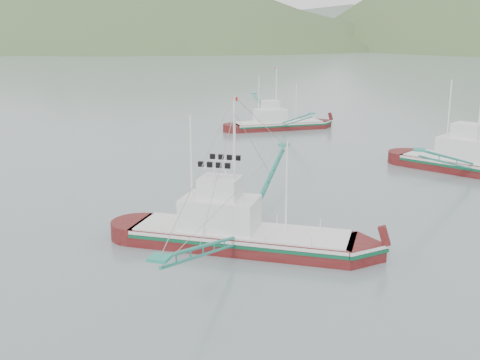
# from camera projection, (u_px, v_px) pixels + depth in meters

# --- Properties ---
(ground) EXTENTS (1200.00, 1200.00, 0.00)m
(ground) POSITION_uv_depth(u_px,v_px,m) (218.00, 243.00, 43.25)
(ground) COLOR slate
(ground) RESTS_ON ground
(main_boat) EXTENTS (15.70, 28.38, 11.48)m
(main_boat) POSITION_uv_depth(u_px,v_px,m) (238.00, 225.00, 42.03)
(main_boat) COLOR #4C0C0C
(main_boat) RESTS_ON ground
(bg_boat_far) EXTENTS (16.89, 22.59, 10.00)m
(bg_boat_far) POSITION_uv_depth(u_px,v_px,m) (278.00, 115.00, 89.90)
(bg_boat_far) COLOR #4C0C0C
(bg_boat_far) RESTS_ON ground
(bg_boat_right) EXTENTS (17.66, 27.81, 11.98)m
(bg_boat_right) POSITION_uv_depth(u_px,v_px,m) (480.00, 151.00, 62.60)
(bg_boat_right) COLOR #4C0C0C
(bg_boat_right) RESTS_ON ground
(headland_left) EXTENTS (448.00, 308.00, 210.00)m
(headland_left) POSITION_uv_depth(u_px,v_px,m) (126.00, 47.00, 425.27)
(headland_left) COLOR #405A2E
(headland_left) RESTS_ON ground
(ridge_distant) EXTENTS (960.00, 400.00, 240.00)m
(ridge_distant) POSITION_uv_depth(u_px,v_px,m) (427.00, 42.00, 558.87)
(ridge_distant) COLOR slate
(ridge_distant) RESTS_ON ground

